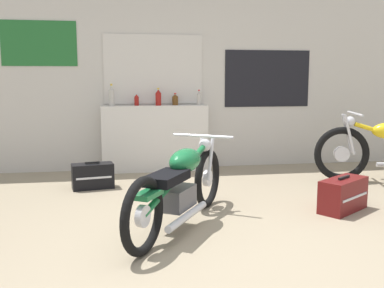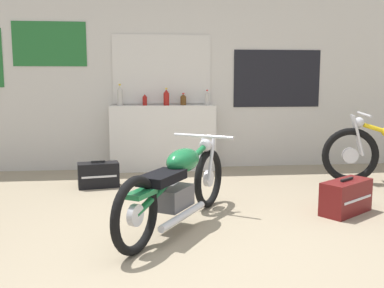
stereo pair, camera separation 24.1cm
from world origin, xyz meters
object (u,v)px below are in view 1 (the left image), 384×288
object	(u,v)px
bottle_leftmost	(112,96)
hard_case_darkred	(343,195)
hard_case_black	(93,176)
bottle_rightmost	(199,98)
motorcycle_green	(181,185)
bottle_center	(158,98)
bottle_left_center	(137,100)
bottle_right_center	(175,100)

from	to	relation	value
bottle_leftmost	hard_case_darkred	bearing A→B (deg)	-44.73
hard_case_black	bottle_leftmost	bearing A→B (deg)	75.65
bottle_rightmost	motorcycle_green	size ratio (longest dim) A/B	0.13
motorcycle_green	hard_case_darkred	world-z (taller)	motorcycle_green
bottle_center	bottle_rightmost	bearing A→B (deg)	-3.10
bottle_left_center	bottle_center	world-z (taller)	bottle_center
bottle_center	hard_case_black	world-z (taller)	bottle_center
bottle_right_center	hard_case_darkred	size ratio (longest dim) A/B	0.28
bottle_leftmost	motorcycle_green	world-z (taller)	bottle_leftmost
bottle_center	hard_case_darkred	size ratio (longest dim) A/B	0.40
bottle_rightmost	hard_case_black	world-z (taller)	bottle_rightmost
bottle_rightmost	hard_case_black	distance (m)	1.97
bottle_right_center	motorcycle_green	size ratio (longest dim) A/B	0.10
bottle_rightmost	hard_case_black	bearing A→B (deg)	-148.59
motorcycle_green	hard_case_black	size ratio (longest dim) A/B	3.33
bottle_leftmost	bottle_center	size ratio (longest dim) A/B	1.24
bottle_right_center	hard_case_darkred	xyz separation A→B (m)	(1.43, -2.37, -0.86)
bottle_center	motorcycle_green	world-z (taller)	bottle_center
bottle_rightmost	hard_case_darkred	xyz separation A→B (m)	(1.09, -2.29, -0.89)
hard_case_darkred	hard_case_black	distance (m)	2.92
motorcycle_green	bottle_rightmost	bearing A→B (deg)	76.13
bottle_center	hard_case_black	distance (m)	1.59
bottle_right_center	motorcycle_green	xyz separation A→B (m)	(-0.28, -2.61, -0.64)
bottle_right_center	hard_case_darkred	distance (m)	2.90
bottle_right_center	hard_case_black	xyz separation A→B (m)	(-1.15, -0.99, -0.88)
bottle_left_center	hard_case_black	bearing A→B (deg)	-121.10
bottle_right_center	bottle_leftmost	bearing A→B (deg)	-176.54
bottle_left_center	motorcycle_green	xyz separation A→B (m)	(0.28, -2.59, -0.64)
hard_case_darkred	bottle_leftmost	bearing A→B (deg)	135.27
bottle_left_center	bottle_rightmost	bearing A→B (deg)	-4.45
hard_case_darkred	hard_case_black	xyz separation A→B (m)	(-2.58, 1.38, -0.01)
bottle_leftmost	bottle_rightmost	size ratio (longest dim) A/B	1.39
bottle_right_center	motorcycle_green	world-z (taller)	bottle_right_center
bottle_rightmost	hard_case_darkred	bearing A→B (deg)	-64.62
bottle_left_center	bottle_right_center	distance (m)	0.56
bottle_center	hard_case_darkred	world-z (taller)	bottle_center
bottle_center	hard_case_black	bearing A→B (deg)	-133.73
bottle_left_center	bottle_rightmost	size ratio (longest dim) A/B	0.78
motorcycle_green	hard_case_darkred	bearing A→B (deg)	7.82
bottle_right_center	bottle_rightmost	world-z (taller)	bottle_rightmost
bottle_center	bottle_rightmost	size ratio (longest dim) A/B	1.12
bottle_leftmost	motorcycle_green	distance (m)	2.72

